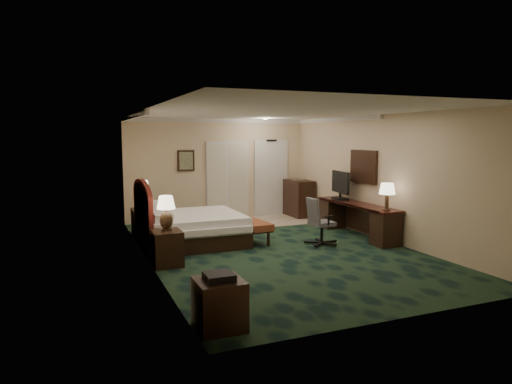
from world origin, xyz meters
name	(u,v)px	position (x,y,z in m)	size (l,w,h in m)	color
floor	(276,249)	(0.00, 0.00, 0.00)	(5.00, 7.50, 0.00)	black
ceiling	(277,112)	(0.00, 0.00, 2.70)	(5.00, 7.50, 0.00)	silver
wall_back	(218,169)	(0.00, 3.75, 1.35)	(5.00, 0.00, 2.70)	beige
wall_front	(408,210)	(0.00, -3.75, 1.35)	(5.00, 0.00, 2.70)	beige
wall_left	(147,187)	(-2.50, 0.00, 1.35)	(0.00, 7.50, 2.70)	beige
wall_right	(381,177)	(2.50, 0.00, 1.35)	(0.00, 7.50, 2.70)	beige
crown_molding	(277,115)	(0.00, 0.00, 2.65)	(5.00, 7.50, 0.10)	silver
tile_patch	(261,221)	(0.90, 2.90, 0.01)	(3.20, 1.70, 0.01)	beige
headboard	(143,215)	(-2.44, 1.00, 0.70)	(0.12, 2.00, 1.40)	#451315
entry_door	(271,178)	(1.55, 3.72, 1.05)	(1.02, 0.06, 2.18)	silver
closet_doors	(228,180)	(0.25, 3.71, 1.05)	(1.20, 0.06, 2.10)	beige
wall_art	(186,161)	(-0.90, 3.71, 1.60)	(0.45, 0.06, 0.55)	#4B5D54
wall_mirror	(364,167)	(2.46, 0.60, 1.55)	(0.05, 0.95, 0.75)	white
bed	(193,229)	(-1.41, 1.11, 0.31)	(1.98, 1.84, 0.63)	white
nightstand_near	(167,248)	(-2.24, -0.31, 0.31)	(0.49, 0.56, 0.61)	black
nightstand_far	(143,222)	(-2.24, 2.37, 0.30)	(0.48, 0.55, 0.60)	black
lamp_near	(166,213)	(-2.22, -0.26, 0.91)	(0.32, 0.32, 0.60)	#322212
lamp_far	(142,195)	(-2.24, 2.35, 0.93)	(0.34, 0.34, 0.65)	#322212
bed_bench	(250,230)	(-0.22, 0.88, 0.23)	(0.47, 1.35, 0.46)	brown
side_table	(219,304)	(-2.20, -3.17, 0.29)	(0.54, 0.54, 0.59)	black
desk	(357,220)	(2.20, 0.45, 0.37)	(0.55, 2.56, 0.74)	black
tv	(340,185)	(2.19, 1.12, 1.08)	(0.07, 0.87, 0.68)	black
desk_lamp	(387,197)	(2.18, -0.61, 1.02)	(0.32, 0.32, 0.57)	#322212
desk_chair	(322,221)	(1.03, -0.02, 0.50)	(0.58, 0.54, 0.99)	#55545B
minibar	(299,198)	(2.18, 3.20, 0.51)	(0.54, 0.97, 1.02)	black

